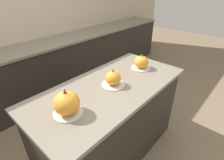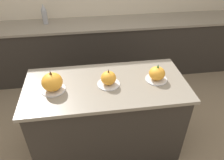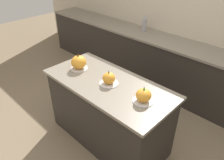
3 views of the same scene
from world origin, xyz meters
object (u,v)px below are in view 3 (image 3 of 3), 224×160
object	(u,v)px
pumpkin_cake_center	(109,79)
bottle_tall	(145,23)
pumpkin_cake_left	(79,63)
pumpkin_cake_right	(143,96)

from	to	relation	value
pumpkin_cake_center	bottle_tall	distance (m)	1.81
pumpkin_cake_left	pumpkin_cake_center	xyz separation A→B (m)	(0.52, 0.02, -0.02)
pumpkin_cake_left	bottle_tall	distance (m)	1.67
pumpkin_cake_center	pumpkin_cake_right	world-z (taller)	pumpkin_cake_right
pumpkin_cake_left	pumpkin_cake_center	world-z (taller)	pumpkin_cake_left
pumpkin_cake_right	pumpkin_cake_center	bearing A→B (deg)	-179.04
pumpkin_cake_left	bottle_tall	bearing A→B (deg)	97.94
pumpkin_cake_center	bottle_tall	xyz separation A→B (m)	(-0.75, 1.64, 0.10)
pumpkin_cake_center	bottle_tall	size ratio (longest dim) A/B	0.74
pumpkin_cake_center	pumpkin_cake_right	size ratio (longest dim) A/B	1.02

